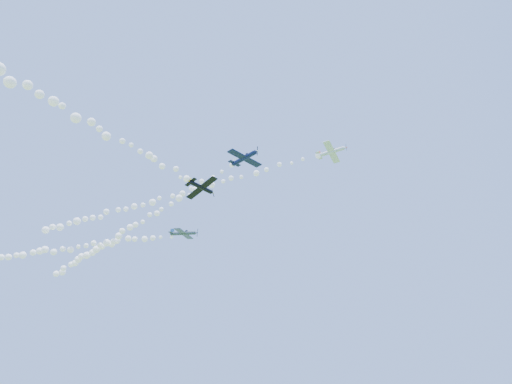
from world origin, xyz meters
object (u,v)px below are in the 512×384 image
at_px(plane_white, 332,152).
at_px(plane_black, 201,187).
at_px(plane_grey, 184,233).
at_px(plane_navy, 245,158).

relative_size(plane_white, plane_black, 1.10).
bearing_deg(plane_grey, plane_white, -21.19).
bearing_deg(plane_black, plane_grey, 51.07).
height_order(plane_navy, plane_black, plane_navy).
bearing_deg(plane_navy, plane_white, 70.34).
height_order(plane_white, plane_navy, plane_white).
distance_m(plane_white, plane_grey, 43.60).
bearing_deg(plane_navy, plane_grey, 162.09).
relative_size(plane_navy, plane_black, 1.18).
bearing_deg(plane_grey, plane_navy, -48.50).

